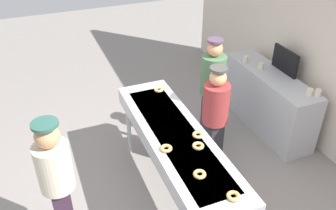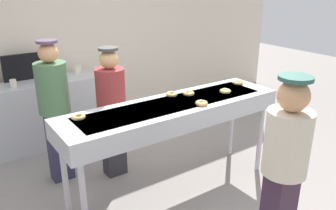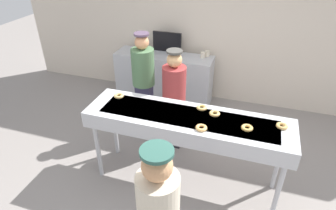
{
  "view_description": "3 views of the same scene",
  "coord_description": "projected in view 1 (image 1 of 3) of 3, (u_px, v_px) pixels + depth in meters",
  "views": [
    {
      "loc": [
        2.86,
        -1.25,
        3.41
      ],
      "look_at": [
        -0.29,
        0.02,
        1.23
      ],
      "focal_mm": 38.34,
      "sensor_mm": 36.0,
      "label": 1
    },
    {
      "loc": [
        -1.91,
        -2.67,
        2.24
      ],
      "look_at": [
        -0.16,
        -0.14,
        1.09
      ],
      "focal_mm": 36.69,
      "sensor_mm": 36.0,
      "label": 2
    },
    {
      "loc": [
        0.65,
        -2.71,
        2.88
      ],
      "look_at": [
        -0.24,
        -0.0,
        1.14
      ],
      "focal_mm": 30.98,
      "sensor_mm": 36.0,
      "label": 3
    }
  ],
  "objects": [
    {
      "name": "paper_cup_1",
      "position": [
        310.0,
        92.0,
        4.79
      ],
      "size": [
        0.08,
        0.08,
        0.1
      ],
      "primitive_type": "cylinder",
      "color": "beige",
      "rests_on": "prep_counter"
    },
    {
      "name": "paper_cup_0",
      "position": [
        318.0,
        93.0,
        4.77
      ],
      "size": [
        0.08,
        0.08,
        0.1
      ],
      "primitive_type": "cylinder",
      "color": "beige",
      "rests_on": "prep_counter"
    },
    {
      "name": "menu_display",
      "position": [
        285.0,
        61.0,
        5.3
      ],
      "size": [
        0.54,
        0.04,
        0.36
      ],
      "primitive_type": "cube",
      "color": "black",
      "rests_on": "prep_counter"
    },
    {
      "name": "worker_baker",
      "position": [
        215.0,
        116.0,
        4.51
      ],
      "size": [
        0.33,
        0.33,
        1.54
      ],
      "rotation": [
        0.0,
        0.0,
        2.9
      ],
      "color": "#2E2C32",
      "rests_on": "ground"
    },
    {
      "name": "customer_waiting",
      "position": [
        57.0,
        180.0,
        3.48
      ],
      "size": [
        0.34,
        0.34,
        1.6
      ],
      "rotation": [
        0.0,
        0.0,
        -0.02
      ],
      "color": "#372336",
      "rests_on": "ground"
    },
    {
      "name": "glazed_donut_4",
      "position": [
        200.0,
        174.0,
        3.36
      ],
      "size": [
        0.18,
        0.18,
        0.04
      ],
      "primitive_type": "torus",
      "rotation": [
        0.0,
        0.0,
        2.29
      ],
      "color": "#E6B45D",
      "rests_on": "fryer_conveyor"
    },
    {
      "name": "paper_cup_2",
      "position": [
        245.0,
        59.0,
        5.65
      ],
      "size": [
        0.08,
        0.08,
        0.1
      ],
      "primitive_type": "cylinder",
      "color": "beige",
      "rests_on": "prep_counter"
    },
    {
      "name": "paper_cup_3",
      "position": [
        261.0,
        66.0,
        5.44
      ],
      "size": [
        0.08,
        0.08,
        0.1
      ],
      "primitive_type": "cylinder",
      "color": "beige",
      "rests_on": "prep_counter"
    },
    {
      "name": "worker_assistant",
      "position": [
        212.0,
        87.0,
        4.99
      ],
      "size": [
        0.34,
        0.34,
        1.64
      ],
      "rotation": [
        0.0,
        0.0,
        3.09
      ],
      "color": "#2C2B48",
      "rests_on": "ground"
    },
    {
      "name": "glazed_donut_3",
      "position": [
        233.0,
        196.0,
        3.13
      ],
      "size": [
        0.18,
        0.18,
        0.04
      ],
      "primitive_type": "torus",
      "rotation": [
        0.0,
        0.0,
        0.61
      ],
      "color": "#E0AE60",
      "rests_on": "fryer_conveyor"
    },
    {
      "name": "glazed_donut_1",
      "position": [
        159.0,
        90.0,
        4.69
      ],
      "size": [
        0.16,
        0.16,
        0.04
      ],
      "primitive_type": "torus",
      "rotation": [
        0.0,
        0.0,
        2.75
      ],
      "color": "#DEB46A",
      "rests_on": "fryer_conveyor"
    },
    {
      "name": "prep_counter",
      "position": [
        267.0,
        100.0,
        5.58
      ],
      "size": [
        1.8,
        0.5,
        0.92
      ],
      "primitive_type": "cube",
      "color": "#B7BABF",
      "rests_on": "ground"
    },
    {
      "name": "glazed_donut_5",
      "position": [
        166.0,
        148.0,
        3.68
      ],
      "size": [
        0.16,
        0.16,
        0.04
      ],
      "primitive_type": "torus",
      "rotation": [
        0.0,
        0.0,
        1.22
      ],
      "color": "#EBB062",
      "rests_on": "fryer_conveyor"
    },
    {
      "name": "glazed_donut_0",
      "position": [
        198.0,
        146.0,
        3.71
      ],
      "size": [
        0.15,
        0.15,
        0.04
      ],
      "primitive_type": "torus",
      "rotation": [
        0.0,
        0.0,
        0.26
      ],
      "color": "#DCB062",
      "rests_on": "fryer_conveyor"
    },
    {
      "name": "ground_plane",
      "position": [
        175.0,
        200.0,
        4.47
      ],
      "size": [
        16.0,
        16.0,
        0.0
      ],
      "primitive_type": "plane",
      "color": "gray"
    },
    {
      "name": "fryer_conveyor",
      "position": [
        176.0,
        141.0,
        3.97
      ],
      "size": [
        2.42,
        0.64,
        1.03
      ],
      "color": "#B7BABF",
      "rests_on": "ground"
    },
    {
      "name": "glazed_donut_2",
      "position": [
        198.0,
        135.0,
        3.87
      ],
      "size": [
        0.17,
        0.17,
        0.04
      ],
      "primitive_type": "torus",
      "rotation": [
        0.0,
        0.0,
        2.12
      ],
      "color": "#E0B663",
      "rests_on": "fryer_conveyor"
    }
  ]
}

